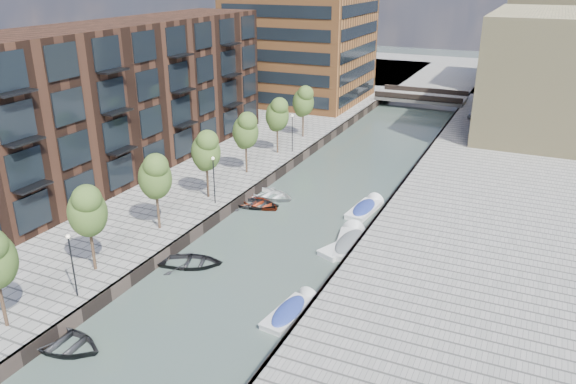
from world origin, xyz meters
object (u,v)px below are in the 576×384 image
Objects in this scene: tree_4 at (245,130)px; bridge at (421,97)px; sloop_2 at (260,206)px; tree_3 at (206,150)px; sloop_3 at (270,197)px; motorboat_3 at (366,208)px; tree_2 at (155,175)px; tree_6 at (303,100)px; sloop_0 at (63,347)px; car at (479,113)px; motorboat_2 at (351,246)px; motorboat_4 at (350,242)px; tree_5 at (277,114)px; sloop_4 at (255,206)px; tree_1 at (87,209)px; motorboat_0 at (292,311)px; sloop_1 at (191,265)px.

bridge is at bearing 78.00° from tree_4.
tree_3 is at bearing 134.61° from sloop_2.
sloop_3 is 8.97m from motorboat_3.
tree_2 is 1.00× the size of tree_4.
tree_6 is 17.97m from sloop_3.
tree_2 is at bearing 10.84° from sloop_0.
tree_2 and tree_3 have the same top height.
car is (5.14, 33.69, 1.49)m from motorboat_3.
motorboat_2 is 0.89× the size of motorboat_4.
sloop_0 is at bearing -172.22° from sloop_3.
motorboat_4 is (13.65, -22.65, -5.09)m from tree_6.
bridge is 2.18× the size of tree_6.
motorboat_3 is at bearing -8.43° from tree_4.
tree_5 is at bearing 130.73° from motorboat_2.
sloop_2 is 0.85× the size of sloop_3.
tree_2 and tree_5 have the same top height.
tree_2 reaches higher than sloop_3.
car is at bearing -41.02° from bridge.
motorboat_3 is at bearing -75.31° from sloop_3.
tree_2 is 1.33× the size of sloop_4.
tree_5 is at bearing -90.00° from tree_6.
bridge reaches higher than motorboat_2.
tree_1 is at bearing 177.45° from sloop_3.
motorboat_4 is at bearing -32.38° from tree_4.
motorboat_2 is (13.85, -16.09, -5.21)m from tree_5.
motorboat_0 is (13.40, -25.92, -5.13)m from tree_5.
sloop_2 is 1.04× the size of car.
bridge is 2.58× the size of motorboat_3.
sloop_1 is at bearing 173.90° from sloop_4.
tree_4 is at bearing 55.73° from sloop_2.
bridge is 3.24× the size of car.
motorboat_0 is (9.42, -14.03, 0.18)m from sloop_2.
bridge is 2.91× the size of sloop_4.
sloop_2 is 16.91m from motorboat_0.
sloop_3 is 37.31m from car.
tree_5 reaches higher than sloop_4.
tree_1 is at bearing -90.00° from tree_3.
motorboat_4 is at bearing 115.72° from motorboat_2.
tree_6 is 26.93m from motorboat_4.
motorboat_0 is at bearing 8.84° from tree_1.
car is (14.31, 36.98, 1.68)m from sloop_4.
tree_2 is 15.60m from motorboat_2.
tree_2 is 1.00× the size of tree_3.
sloop_4 is (3.62, -19.19, -5.31)m from tree_6.
tree_3 and tree_4 have the same top height.
sloop_2 is (3.98, -18.88, -5.31)m from tree_6.
motorboat_3 is at bearing 56.19° from tree_1.
tree_6 is 1.28× the size of motorboat_0.
motorboat_4 is (9.20, 7.79, 0.22)m from sloop_1.
motorboat_3 reaches higher than motorboat_2.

